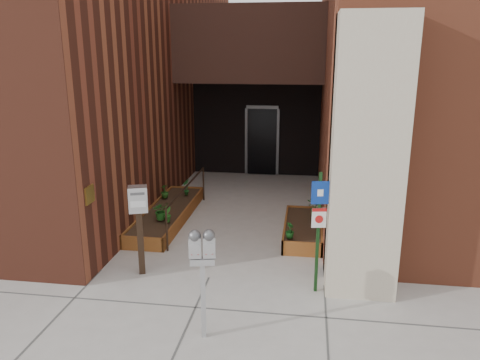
% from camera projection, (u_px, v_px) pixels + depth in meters
% --- Properties ---
extents(ground, '(80.00, 80.00, 0.00)m').
position_uv_depth(ground, '(209.00, 278.00, 8.20)').
color(ground, '#9E9991').
rests_on(ground, ground).
extents(architecture, '(20.00, 14.60, 10.00)m').
position_uv_depth(architecture, '(249.00, 10.00, 13.47)').
color(architecture, maroon).
rests_on(architecture, ground).
extents(planter_left, '(0.90, 3.60, 0.30)m').
position_uv_depth(planter_left, '(168.00, 215.00, 10.96)').
color(planter_left, brown).
rests_on(planter_left, ground).
extents(planter_right, '(0.80, 2.20, 0.30)m').
position_uv_depth(planter_right, '(303.00, 230.00, 10.04)').
color(planter_right, brown).
rests_on(planter_right, ground).
extents(handrail, '(0.04, 3.34, 0.90)m').
position_uv_depth(handrail, '(187.00, 191.00, 10.68)').
color(handrail, black).
rests_on(handrail, ground).
extents(parking_meter, '(0.37, 0.20, 1.59)m').
position_uv_depth(parking_meter, '(202.00, 255.00, 6.20)').
color(parking_meter, '#ABABAE').
rests_on(parking_meter, ground).
extents(sign_post, '(0.28, 0.09, 2.04)m').
position_uv_depth(sign_post, '(319.00, 220.00, 7.41)').
color(sign_post, black).
rests_on(sign_post, ground).
extents(payment_dropbox, '(0.38, 0.33, 1.62)m').
position_uv_depth(payment_dropbox, '(139.00, 212.00, 8.06)').
color(payment_dropbox, black).
rests_on(payment_dropbox, ground).
extents(shrub_left_a, '(0.48, 0.48, 0.40)m').
position_uv_depth(shrub_left_a, '(161.00, 211.00, 10.12)').
color(shrub_left_a, '#1E5D1A').
rests_on(shrub_left_a, planter_left).
extents(shrub_left_b, '(0.27, 0.27, 0.34)m').
position_uv_depth(shrub_left_b, '(167.00, 214.00, 9.99)').
color(shrub_left_b, '#23621C').
rests_on(shrub_left_b, planter_left).
extents(shrub_left_c, '(0.27, 0.27, 0.34)m').
position_uv_depth(shrub_left_c, '(165.00, 191.00, 11.62)').
color(shrub_left_c, '#204E16').
rests_on(shrub_left_c, planter_left).
extents(shrub_left_d, '(0.29, 0.29, 0.40)m').
position_uv_depth(shrub_left_d, '(186.00, 187.00, 11.86)').
color(shrub_left_d, '#18541D').
rests_on(shrub_left_d, planter_left).
extents(shrub_right_a, '(0.23, 0.23, 0.31)m').
position_uv_depth(shrub_right_a, '(290.00, 230.00, 9.13)').
color(shrub_right_a, '#164E19').
rests_on(shrub_right_a, planter_right).
extents(shrub_right_b, '(0.18, 0.18, 0.31)m').
position_uv_depth(shrub_right_b, '(315.00, 212.00, 10.14)').
color(shrub_right_b, '#215518').
rests_on(shrub_right_b, planter_right).
extents(shrub_right_c, '(0.47, 0.47, 0.37)m').
position_uv_depth(shrub_right_c, '(315.00, 208.00, 10.34)').
color(shrub_right_c, '#1F5919').
rests_on(shrub_right_c, planter_right).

